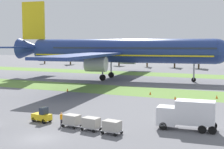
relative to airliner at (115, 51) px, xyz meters
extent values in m
plane|color=slate|center=(16.46, -57.02, -8.24)|extent=(400.00, 400.00, 0.00)
cube|color=olive|center=(16.46, -19.38, -8.24)|extent=(320.00, 13.62, 0.01)
cube|color=olive|center=(16.46, 19.85, -8.24)|extent=(320.00, 13.62, 0.01)
cylinder|color=navy|center=(1.78, 0.23, -0.02)|extent=(52.38, 13.42, 6.71)
sphere|color=navy|center=(27.53, 3.62, -0.02)|extent=(6.58, 6.58, 6.58)
cone|color=navy|center=(-26.49, -3.48, 0.48)|extent=(9.62, 7.48, 6.38)
cube|color=yellow|center=(1.78, 0.23, -1.20)|extent=(51.14, 13.39, 0.36)
cube|color=#283342|center=(4.92, 0.65, 0.82)|extent=(46.11, 12.66, 0.44)
cube|color=navy|center=(-4.07, 20.42, -0.69)|extent=(12.70, 35.62, 0.60)
cylinder|color=#A3A3A8|center=(-2.17, 15.40, -2.90)|extent=(5.51, 4.32, 3.69)
cube|color=navy|center=(1.34, -20.78, -0.69)|extent=(12.70, 35.62, 0.60)
cylinder|color=#A3A3A8|center=(1.89, -15.44, -2.90)|extent=(5.51, 4.32, 3.69)
cube|color=navy|center=(-26.95, 4.88, 0.99)|extent=(6.22, 13.16, 0.42)
cube|color=navy|center=(-24.78, -11.68, 0.99)|extent=(6.22, 13.16, 0.42)
cube|color=yellow|center=(-25.86, -3.40, 9.04)|extent=(7.44, 1.68, 11.41)
cylinder|color=#A3A3A8|center=(21.88, 2.87, -4.34)|extent=(0.44, 0.44, 6.62)
cylinder|color=black|center=(21.88, 2.87, -7.64)|extent=(1.24, 0.57, 1.20)
cylinder|color=#A3A3A8|center=(-2.88, 3.68, -4.21)|extent=(0.44, 0.44, 6.37)
cylinder|color=black|center=(-2.88, 3.68, -7.39)|extent=(1.76, 0.81, 1.70)
cylinder|color=#A3A3A8|center=(-1.83, -4.30, -4.21)|extent=(0.44, 0.44, 6.37)
cylinder|color=black|center=(-1.83, -4.30, -7.39)|extent=(1.76, 0.81, 1.70)
cube|color=yellow|center=(12.04, -50.75, -7.56)|extent=(2.75, 1.63, 0.77)
cube|color=#283342|center=(12.43, -50.80, -6.72)|extent=(0.84, 1.18, 0.90)
cylinder|color=black|center=(11.07, -51.18, -7.94)|extent=(0.62, 0.28, 0.60)
cylinder|color=black|center=(11.21, -50.09, -7.94)|extent=(0.62, 0.28, 0.60)
cylinder|color=black|center=(12.87, -51.42, -7.94)|extent=(0.62, 0.28, 0.60)
cylinder|color=black|center=(13.02, -50.33, -7.94)|extent=(0.62, 0.28, 0.60)
cube|color=#A3A3A8|center=(17.10, -51.43, -7.84)|extent=(2.38, 1.78, 0.10)
cube|color=#ADA89E|center=(17.10, -51.43, -7.24)|extent=(2.09, 1.57, 1.10)
cylinder|color=black|center=(16.18, -52.00, -8.04)|extent=(0.41, 0.17, 0.40)
cylinder|color=black|center=(16.36, -50.63, -8.04)|extent=(0.41, 0.17, 0.40)
cylinder|color=black|center=(17.83, -52.22, -8.04)|extent=(0.41, 0.17, 0.40)
cylinder|color=black|center=(18.02, -50.86, -8.04)|extent=(0.41, 0.17, 0.40)
cube|color=#A3A3A8|center=(19.97, -51.81, -7.84)|extent=(2.38, 1.78, 0.10)
cube|color=#ADA89E|center=(19.97, -51.81, -7.24)|extent=(2.09, 1.57, 1.10)
cylinder|color=black|center=(19.05, -52.39, -8.04)|extent=(0.41, 0.17, 0.40)
cylinder|color=black|center=(19.24, -51.02, -8.04)|extent=(0.41, 0.17, 0.40)
cylinder|color=black|center=(20.71, -52.61, -8.04)|extent=(0.41, 0.17, 0.40)
cylinder|color=black|center=(20.89, -51.24, -8.04)|extent=(0.41, 0.17, 0.40)
cube|color=#A3A3A8|center=(22.85, -52.20, -7.84)|extent=(2.38, 1.78, 0.10)
cube|color=#ADA89E|center=(22.85, -52.20, -7.24)|extent=(2.09, 1.57, 1.10)
cylinder|color=black|center=(21.93, -52.77, -8.04)|extent=(0.41, 0.17, 0.40)
cylinder|color=black|center=(22.11, -51.40, -8.04)|extent=(0.41, 0.17, 0.40)
cylinder|color=black|center=(23.58, -52.99, -8.04)|extent=(0.41, 0.17, 0.40)
cylinder|color=black|center=(23.77, -51.62, -8.04)|extent=(0.41, 0.17, 0.40)
cube|color=silver|center=(27.81, -47.05, -6.66)|extent=(2.39, 2.49, 2.20)
cube|color=#283342|center=(26.75, -47.14, -6.22)|extent=(0.26, 2.07, 0.97)
cube|color=silver|center=(31.15, -46.75, -6.06)|extent=(4.69, 2.69, 2.80)
cylinder|color=black|center=(27.68, -48.06, -7.76)|extent=(0.98, 0.38, 0.96)
cylinder|color=black|center=(27.50, -46.07, -7.76)|extent=(0.98, 0.38, 0.96)
cylinder|color=black|center=(32.13, -47.67, -7.76)|extent=(0.98, 0.38, 0.96)
cylinder|color=black|center=(31.95, -45.68, -7.76)|extent=(0.98, 0.38, 0.96)
cylinder|color=black|center=(33.25, -47.57, -7.76)|extent=(0.98, 0.38, 0.96)
cylinder|color=black|center=(33.07, -45.58, -7.76)|extent=(0.98, 0.38, 0.96)
cylinder|color=black|center=(15.52, -51.32, -7.82)|extent=(0.18, 0.18, 0.85)
cylinder|color=black|center=(15.58, -51.53, -7.82)|extent=(0.18, 0.18, 0.85)
cylinder|color=orange|center=(15.55, -51.43, -7.08)|extent=(0.36, 0.36, 0.62)
sphere|color=tan|center=(15.55, -51.43, -6.62)|extent=(0.24, 0.24, 0.24)
cylinder|color=orange|center=(15.48, -51.21, -7.12)|extent=(0.10, 0.10, 0.58)
cylinder|color=orange|center=(15.62, -51.65, -7.12)|extent=(0.10, 0.10, 0.58)
cone|color=orange|center=(23.90, -26.37, -7.94)|extent=(0.44, 0.44, 0.61)
cone|color=orange|center=(30.77, -22.23, -7.91)|extent=(0.44, 0.44, 0.67)
cone|color=orange|center=(17.96, -22.82, -7.92)|extent=(0.44, 0.44, 0.64)
cone|color=orange|center=(0.26, -25.81, -7.91)|extent=(0.44, 0.44, 0.68)
cylinder|color=#4C3823|center=(-63.09, 52.77, -6.49)|extent=(0.70, 0.70, 3.51)
cone|color=#1E4223|center=(-63.09, 52.77, -2.23)|extent=(3.77, 3.77, 5.01)
cylinder|color=#4C3823|center=(-48.06, 53.56, -6.47)|extent=(0.70, 0.70, 3.55)
cone|color=#1E4223|center=(-48.06, 53.56, -0.38)|extent=(5.37, 5.37, 8.62)
cylinder|color=#4C3823|center=(-35.51, 52.58, -6.75)|extent=(0.70, 0.70, 2.99)
cone|color=#1E4223|center=(-35.51, 52.58, -0.91)|extent=(6.32, 6.32, 8.69)
cylinder|color=#4C3823|center=(-21.73, 53.53, -6.76)|extent=(0.70, 0.70, 2.96)
cone|color=#1E4223|center=(-21.73, 53.53, -2.66)|extent=(5.80, 5.80, 5.25)
cylinder|color=#4C3823|center=(-8.06, 53.65, -6.34)|extent=(0.70, 0.70, 3.80)
cone|color=#1E4223|center=(-8.06, 53.65, -0.59)|extent=(3.64, 3.64, 7.70)
cylinder|color=#4C3823|center=(4.54, 53.00, -6.88)|extent=(0.70, 0.70, 2.74)
cone|color=#1E4223|center=(4.54, 53.00, -1.48)|extent=(5.52, 5.52, 8.05)
cylinder|color=#4C3823|center=(14.88, 52.01, -6.87)|extent=(0.70, 0.70, 2.75)
cone|color=#1E4223|center=(14.88, 52.01, -1.50)|extent=(6.30, 6.30, 7.99)
camera|label=1|loc=(37.84, -85.11, 1.99)|focal=52.19mm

